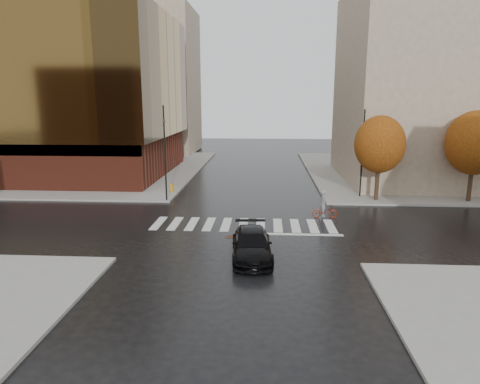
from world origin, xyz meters
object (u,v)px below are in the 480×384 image
object	(u,v)px
sedan	(252,245)
traffic_light_ne	(363,148)
cyclist	(324,208)
traffic_light_nw	(165,147)
fire_hydrant	(172,187)

from	to	relation	value
sedan	traffic_light_ne	bearing A→B (deg)	55.07
cyclist	traffic_light_nw	world-z (taller)	traffic_light_nw
cyclist	fire_hydrant	size ratio (longest dim) A/B	2.52
sedan	fire_hydrant	world-z (taller)	sedan
traffic_light_nw	sedan	bearing A→B (deg)	53.66
cyclist	traffic_light_nw	xyz separation A→B (m)	(-11.65, 3.80, 3.63)
sedan	cyclist	size ratio (longest dim) A/B	2.58
fire_hydrant	cyclist	bearing A→B (deg)	-29.10
sedan	traffic_light_nw	xyz separation A→B (m)	(-7.04, 11.56, 3.57)
traffic_light_ne	cyclist	bearing A→B (deg)	83.22
sedan	fire_hydrant	bearing A→B (deg)	112.67
cyclist	traffic_light_ne	world-z (taller)	traffic_light_ne
sedan	fire_hydrant	size ratio (longest dim) A/B	6.50
cyclist	sedan	bearing A→B (deg)	147.86
traffic_light_ne	fire_hydrant	distance (m)	15.90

